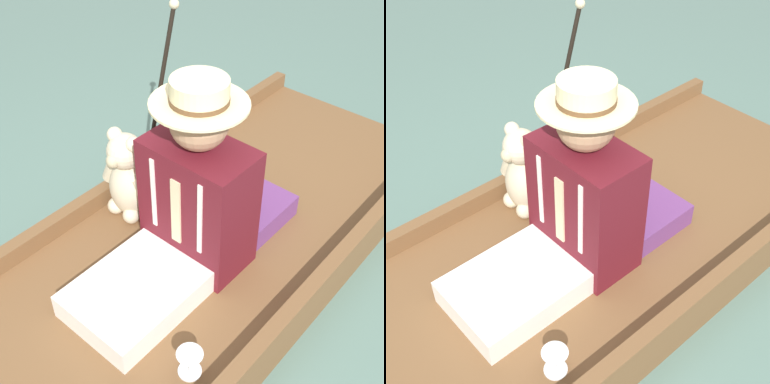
{
  "view_description": "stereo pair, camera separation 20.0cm",
  "coord_description": "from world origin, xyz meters",
  "views": [
    {
      "loc": [
        -1.05,
        1.17,
        1.79
      ],
      "look_at": [
        -0.03,
        -0.01,
        0.49
      ],
      "focal_mm": 50.0,
      "sensor_mm": 36.0,
      "label": 1
    },
    {
      "loc": [
        -1.19,
        1.03,
        1.79
      ],
      "look_at": [
        -0.03,
        -0.01,
        0.49
      ],
      "focal_mm": 50.0,
      "sensor_mm": 36.0,
      "label": 2
    }
  ],
  "objects": [
    {
      "name": "seated_person",
      "position": [
        -0.03,
        0.03,
        0.44
      ],
      "size": [
        0.42,
        0.79,
        0.81
      ],
      "rotation": [
        0.0,
        0.0,
        0.14
      ],
      "color": "white",
      "rests_on": "punt_boat"
    },
    {
      "name": "walking_cane",
      "position": [
        0.45,
        -0.35,
        0.64
      ],
      "size": [
        0.04,
        0.28,
        0.86
      ],
      "color": "black",
      "rests_on": "punt_boat"
    },
    {
      "name": "wine_glass",
      "position": [
        -0.38,
        0.4,
        0.22
      ],
      "size": [
        0.09,
        0.09,
        0.1
      ],
      "color": "silver",
      "rests_on": "punt_boat"
    },
    {
      "name": "seat_cushion",
      "position": [
        0.02,
        -0.37,
        0.19
      ],
      "size": [
        0.47,
        0.33,
        0.11
      ],
      "color": "#6B3875",
      "rests_on": "punt_boat"
    },
    {
      "name": "ground_plane",
      "position": [
        0.0,
        0.0,
        0.0
      ],
      "size": [
        16.0,
        16.0,
        0.0
      ],
      "primitive_type": "plane",
      "color": "slate"
    },
    {
      "name": "teddy_bear",
      "position": [
        0.37,
        -0.04,
        0.34
      ],
      "size": [
        0.31,
        0.18,
        0.44
      ],
      "color": "beige",
      "rests_on": "punt_boat"
    },
    {
      "name": "punt_boat",
      "position": [
        0.0,
        0.0,
        0.08
      ],
      "size": [
        1.1,
        3.01,
        0.23
      ],
      "color": "brown",
      "rests_on": "ground_plane"
    }
  ]
}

